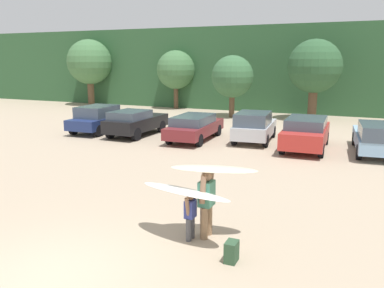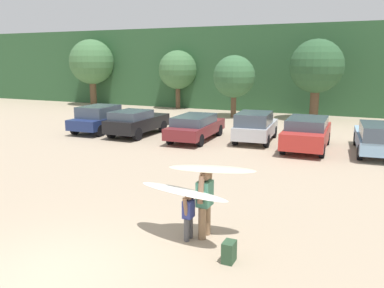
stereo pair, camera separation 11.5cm
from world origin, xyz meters
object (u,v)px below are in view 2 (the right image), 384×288
parked_car_maroon (195,126)px  person_child (188,213)px  parked_car_red (307,133)px  backpack_dropped (229,252)px  parked_car_navy (100,118)px  parked_car_black (136,122)px  surfboard_white (183,191)px  parked_car_sky_blue (379,138)px  parked_car_silver (255,126)px  person_adult (205,200)px  surfboard_cream (212,169)px

parked_car_maroon → person_child: parked_car_maroon is taller
parked_car_red → backpack_dropped: size_ratio=10.00×
parked_car_navy → parked_car_black: parked_car_navy is taller
parked_car_navy → surfboard_white: size_ratio=1.70×
parked_car_maroon → parked_car_sky_blue: 8.72m
parked_car_navy → parked_car_silver: parked_car_silver is taller
surfboard_white → parked_car_red: bearing=-84.5°
parked_car_red → parked_car_sky_blue: 3.06m
parked_car_sky_blue → parked_car_maroon: bearing=86.2°
parked_car_sky_blue → person_adult: 11.47m
parked_car_maroon → person_adult: size_ratio=2.88×
surfboard_cream → surfboard_white: surfboard_cream is taller
parked_car_red → person_adult: (-0.80, -10.72, 0.11)m
parked_car_silver → parked_car_red: bearing=-109.6°
parked_car_maroon → parked_car_red: parked_car_red is taller
parked_car_maroon → surfboard_cream: (5.01, -10.57, 0.95)m
parked_car_navy → parked_car_silver: bearing=-87.4°
parked_car_navy → person_child: (10.65, -10.92, -0.16)m
parked_car_maroon → surfboard_cream: 11.73m
person_adult → parked_car_navy: bearing=-43.2°
parked_car_navy → person_adult: bearing=-136.6°
surfboard_cream → person_child: bearing=26.9°
parked_car_navy → surfboard_cream: size_ratio=1.99×
parked_car_maroon → person_adult: bearing=-157.9°
parked_car_black → surfboard_white: size_ratio=1.69×
backpack_dropped → parked_car_sky_blue: bearing=76.0°
backpack_dropped → person_adult: bearing=135.3°
parked_car_silver → surfboard_white: parked_car_silver is taller
backpack_dropped → parked_car_black: bearing=129.2°
parked_car_maroon → surfboard_cream: size_ratio=2.22×
person_child → surfboard_white: (-0.10, -0.10, 0.55)m
parked_car_sky_blue → parked_car_silver: bearing=78.9°
parked_car_black → person_child: parked_car_black is taller
parked_car_black → parked_car_maroon: bearing=-86.9°
parked_car_silver → surfboard_cream: 11.57m
parked_car_silver → person_adult: (1.87, -11.43, 0.10)m
parked_car_sky_blue → backpack_dropped: bearing=161.1°
parked_car_silver → person_adult: bearing=-175.4°
parked_car_navy → parked_car_black: size_ratio=1.00×
parked_car_silver → parked_car_navy: bearing=90.4°
surfboard_cream → backpack_dropped: (0.78, -0.99, -1.45)m
backpack_dropped → surfboard_cream: bearing=128.4°
parked_car_navy → parked_car_black: 2.58m
parked_car_black → parked_car_silver: parked_car_silver is taller
parked_car_black → parked_car_red: 9.17m
parked_car_maroon → parked_car_silver: size_ratio=1.15×
parked_car_navy → parked_car_black: bearing=-95.9°
parked_car_maroon → backpack_dropped: 12.93m
parked_car_black → person_child: (8.08, -10.76, -0.13)m
parked_car_silver → parked_car_black: bearing=93.7°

